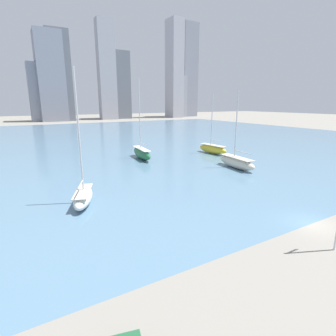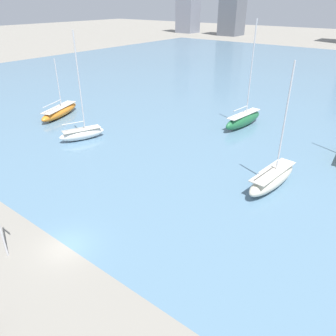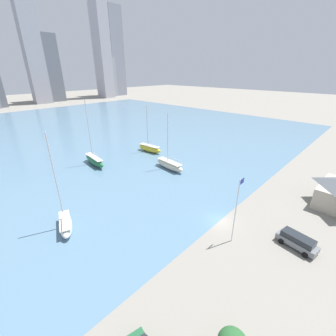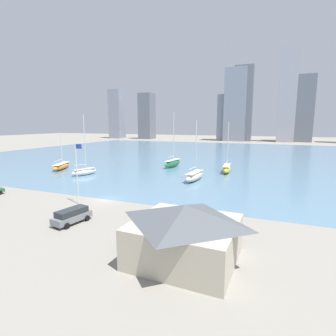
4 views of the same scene
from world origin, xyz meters
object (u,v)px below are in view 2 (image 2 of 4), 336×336
Objects in this scene: sailboat_cream at (272,178)px; sailboat_white at (82,133)px; sailboat_orange at (60,111)px; sailboat_green at (243,119)px.

sailboat_white is (-27.26, -3.96, -0.09)m from sailboat_cream.
sailboat_orange is (-38.81, 0.39, -0.18)m from sailboat_cream.
sailboat_white is 1.48× the size of sailboat_orange.
sailboat_orange is 31.48m from sailboat_green.
sailboat_green reaches higher than sailboat_orange.
sailboat_orange is at bearing -145.43° from sailboat_green.
sailboat_cream is 27.55m from sailboat_white.
sailboat_green is (27.59, 15.14, 0.31)m from sailboat_orange.
sailboat_green is (16.05, 19.50, 0.22)m from sailboat_white.
sailboat_cream is 38.81m from sailboat_orange.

